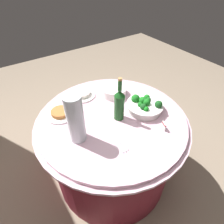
# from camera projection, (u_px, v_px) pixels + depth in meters

# --- Properties ---
(ground_plane) EXTENTS (6.00, 6.00, 0.00)m
(ground_plane) POSITION_uv_depth(u_px,v_px,m) (112.00, 172.00, 1.90)
(ground_plane) COLOR gray
(buffet_table) EXTENTS (1.16, 1.16, 0.74)m
(buffet_table) POSITION_uv_depth(u_px,v_px,m) (112.00, 148.00, 1.66)
(buffet_table) COLOR maroon
(buffet_table) RESTS_ON ground_plane
(broccoli_bowl) EXTENTS (0.28, 0.28, 0.11)m
(broccoli_bowl) POSITION_uv_depth(u_px,v_px,m) (145.00, 106.00, 1.46)
(broccoli_bowl) COLOR white
(broccoli_bowl) RESTS_ON buffet_table
(plate_stack) EXTENTS (0.21, 0.21, 0.07)m
(plate_stack) POSITION_uv_depth(u_px,v_px,m) (114.00, 91.00, 1.62)
(plate_stack) COLOR white
(plate_stack) RESTS_ON buffet_table
(wine_bottle) EXTENTS (0.07, 0.07, 0.34)m
(wine_bottle) POSITION_uv_depth(u_px,v_px,m) (119.00, 104.00, 1.33)
(wine_bottle) COLOR #164D1B
(wine_bottle) RESTS_ON buffet_table
(decorative_fruit_vase) EXTENTS (0.11, 0.11, 0.34)m
(decorative_fruit_vase) POSITION_uv_depth(u_px,v_px,m) (76.00, 121.00, 1.17)
(decorative_fruit_vase) COLOR silver
(decorative_fruit_vase) RESTS_ON buffet_table
(serving_tongs) EXTENTS (0.17, 0.05, 0.01)m
(serving_tongs) POSITION_uv_depth(u_px,v_px,m) (118.00, 144.00, 1.22)
(serving_tongs) COLOR silver
(serving_tongs) RESTS_ON buffet_table
(food_plate_rice) EXTENTS (0.22, 0.22, 0.04)m
(food_plate_rice) POSITION_uv_depth(u_px,v_px,m) (82.00, 94.00, 1.62)
(food_plate_rice) COLOR white
(food_plate_rice) RESTS_ON buffet_table
(food_plate_peanuts) EXTENTS (0.22, 0.22, 0.04)m
(food_plate_peanuts) POSITION_uv_depth(u_px,v_px,m) (61.00, 113.00, 1.43)
(food_plate_peanuts) COLOR white
(food_plate_peanuts) RESTS_ON buffet_table
(label_placard_front) EXTENTS (0.05, 0.03, 0.05)m
(label_placard_front) POSITION_uv_depth(u_px,v_px,m) (164.00, 125.00, 1.31)
(label_placard_front) COLOR white
(label_placard_front) RESTS_ON buffet_table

